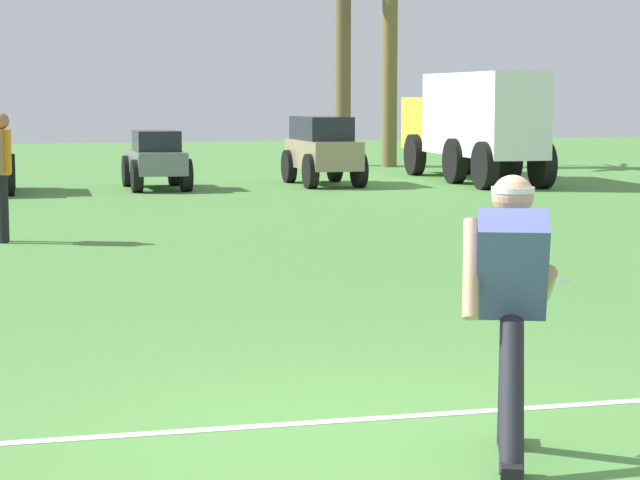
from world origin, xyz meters
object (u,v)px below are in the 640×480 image
object	(u,v)px
frisbee_in_flight	(545,283)
parked_car_slot_d	(322,148)
palm_tree_far_left	(342,21)
palm_tree_left_of_centre	(389,46)
teammate_near_sideline	(2,164)
parked_car_slot_c	(156,159)
box_truck	(473,121)
frisbee_thrower	(512,299)

from	to	relation	value
frisbee_in_flight	parked_car_slot_d	distance (m)	17.82
parked_car_slot_d	palm_tree_far_left	xyz separation A→B (m)	(2.45, 6.22, 2.85)
palm_tree_left_of_centre	teammate_near_sideline	bearing A→B (deg)	-126.61
teammate_near_sideline	parked_car_slot_c	xyz separation A→B (m)	(3.20, 7.86, -0.38)
parked_car_slot_c	box_truck	world-z (taller)	box_truck
frisbee_thrower	parked_car_slot_d	distance (m)	18.49
frisbee_thrower	frisbee_in_flight	bearing A→B (deg)	50.05
frisbee_in_flight	frisbee_thrower	bearing A→B (deg)	-129.95
teammate_near_sideline	palm_tree_far_left	distance (m)	16.98
frisbee_thrower	parked_car_slot_c	world-z (taller)	frisbee_thrower
palm_tree_left_of_centre	frisbee_thrower	bearing A→B (deg)	-108.91
parked_car_slot_c	teammate_near_sideline	bearing A→B (deg)	-112.15
palm_tree_left_of_centre	box_truck	bearing A→B (deg)	-91.10
frisbee_in_flight	palm_tree_left_of_centre	bearing A→B (deg)	71.73
parked_car_slot_d	parked_car_slot_c	bearing A→B (deg)	-178.38
teammate_near_sideline	palm_tree_left_of_centre	xyz separation A→B (m)	(9.86, 13.27, 2.00)
parked_car_slot_d	palm_tree_left_of_centre	world-z (taller)	palm_tree_left_of_centre
frisbee_thrower	parked_car_slot_c	xyz separation A→B (m)	(1.29, 17.81, -0.22)
palm_tree_far_left	palm_tree_left_of_centre	bearing A→B (deg)	-45.04
palm_tree_far_left	palm_tree_left_of_centre	xyz separation A→B (m)	(0.90, -0.91, -0.63)
teammate_near_sideline	parked_car_slot_d	distance (m)	10.28
parked_car_slot_d	palm_tree_far_left	world-z (taller)	palm_tree_far_left
teammate_near_sideline	parked_car_slot_c	world-z (taller)	teammate_near_sideline
frisbee_thrower	box_truck	size ratio (longest dim) A/B	0.23
frisbee_in_flight	palm_tree_left_of_centre	size ratio (longest dim) A/B	0.06
parked_car_slot_d	box_truck	bearing A→B (deg)	2.23
frisbee_thrower	palm_tree_far_left	world-z (taller)	palm_tree_far_left
frisbee_in_flight	parked_car_slot_d	world-z (taller)	parked_car_slot_d
parked_car_slot_c	frisbee_in_flight	bearing A→B (deg)	-92.71
box_truck	palm_tree_far_left	xyz separation A→B (m)	(-0.80, 6.10, 2.34)
palm_tree_far_left	parked_car_slot_d	bearing A→B (deg)	-111.49
teammate_near_sideline	parked_car_slot_c	bearing A→B (deg)	67.85
parked_car_slot_d	palm_tree_far_left	distance (m)	7.27
teammate_near_sideline	frisbee_in_flight	bearing A→B (deg)	-75.74
frisbee_thrower	parked_car_slot_d	xyz separation A→B (m)	(4.60, 17.91, -0.06)
frisbee_in_flight	box_truck	size ratio (longest dim) A/B	0.05
frisbee_in_flight	box_truck	world-z (taller)	box_truck
frisbee_thrower	parked_car_slot_c	distance (m)	17.86
frisbee_in_flight	teammate_near_sideline	xyz separation A→B (m)	(-2.38, 9.38, 0.18)
palm_tree_far_left	palm_tree_left_of_centre	distance (m)	1.43
parked_car_slot_d	box_truck	distance (m)	3.30
frisbee_in_flight	parked_car_slot_c	distance (m)	17.27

